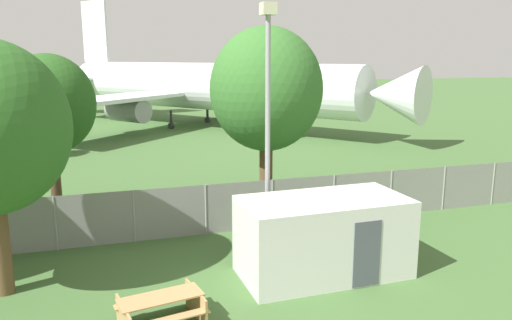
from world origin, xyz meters
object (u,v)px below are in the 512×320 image
object	(u,v)px
airplane	(199,87)
tree_left_of_cabin	(49,105)
picnic_bench_near_cabin	(161,307)
tree_near_hangar	(266,90)
portable_cabin	(323,237)

from	to	relation	value
airplane	tree_left_of_cabin	size ratio (longest dim) A/B	5.35
picnic_bench_near_cabin	tree_near_hangar	bearing A→B (deg)	56.34
airplane	portable_cabin	size ratio (longest dim) A/B	7.03
tree_near_hangar	airplane	bearing A→B (deg)	85.19
portable_cabin	tree_left_of_cabin	size ratio (longest dim) A/B	0.76
portable_cabin	tree_left_of_cabin	distance (m)	11.14
tree_near_hangar	tree_left_of_cabin	xyz separation A→B (m)	(-8.17, 0.79, -0.45)
airplane	portable_cabin	bearing A→B (deg)	-42.27
picnic_bench_near_cabin	tree_near_hangar	size ratio (longest dim) A/B	0.29
portable_cabin	picnic_bench_near_cabin	world-z (taller)	portable_cabin
airplane	tree_near_hangar	distance (m)	26.44
picnic_bench_near_cabin	tree_near_hangar	distance (m)	10.52
portable_cabin	picnic_bench_near_cabin	bearing A→B (deg)	-163.76
airplane	tree_left_of_cabin	world-z (taller)	airplane
airplane	tree_near_hangar	world-z (taller)	airplane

